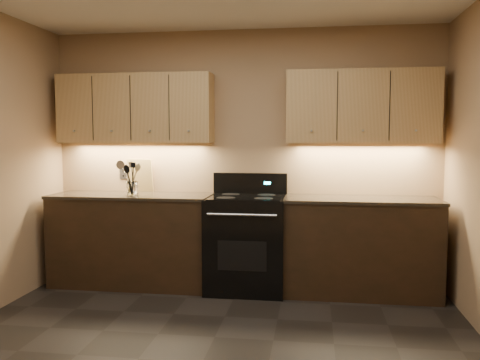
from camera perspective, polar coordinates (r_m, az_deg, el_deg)
name	(u,v)px	position (r m, az deg, el deg)	size (l,w,h in m)	color
wall_back	(243,157)	(5.27, 0.35, 2.57)	(4.00, 0.04, 2.60)	#9F7F5D
counter_left	(133,239)	(5.34, -11.95, -6.52)	(1.62, 0.62, 0.93)	black
counter_right	(360,246)	(5.04, 13.37, -7.23)	(1.46, 0.62, 0.93)	black
stove	(247,242)	(5.04, 0.75, -6.94)	(0.76, 0.68, 1.14)	black
upper_cab_left	(136,109)	(5.39, -11.65, 7.85)	(1.60, 0.30, 0.70)	tan
upper_cab_right	(362,107)	(5.09, 13.52, 7.99)	(1.44, 0.30, 0.70)	tan
outlet_plate	(123,173)	(5.60, -12.95, 0.74)	(0.09, 0.01, 0.12)	#B2B5BA
utensil_crock	(132,189)	(5.15, -11.99, -0.98)	(0.15, 0.15, 0.14)	white
cutting_board	(140,175)	(5.50, -11.16, 0.53)	(0.28, 0.02, 0.35)	tan
wooden_spoon	(129,178)	(5.15, -12.40, 0.18)	(0.06, 0.06, 0.31)	tan
black_spoon	(132,179)	(5.16, -12.01, 0.12)	(0.06, 0.06, 0.29)	black
black_turner	(132,178)	(5.13, -12.04, 0.25)	(0.08, 0.08, 0.32)	black
steel_spatula	(135,177)	(5.13, -11.75, 0.30)	(0.08, 0.08, 0.33)	silver
steel_skimmer	(134,177)	(5.13, -11.77, 0.37)	(0.09, 0.09, 0.34)	silver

